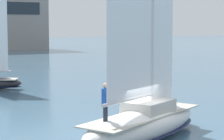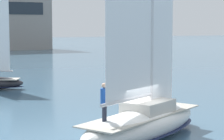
% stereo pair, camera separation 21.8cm
% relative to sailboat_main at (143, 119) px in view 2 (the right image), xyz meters
% --- Properties ---
extents(ground_plane, '(400.00, 400.00, 0.00)m').
position_rel_sailboat_main_xyz_m(ground_plane, '(-0.01, -0.00, -0.98)').
color(ground_plane, '#42667F').
extents(sailboat_main, '(9.03, 5.84, 12.09)m').
position_rel_sailboat_main_xyz_m(sailboat_main, '(0.00, 0.00, 0.00)').
color(sailboat_main, white).
rests_on(sailboat_main, ground).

